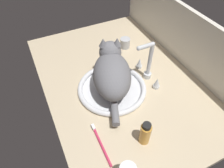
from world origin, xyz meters
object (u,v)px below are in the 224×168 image
Objects in this scene: sink_basin at (112,88)px; amber_bottle at (145,133)px; cat at (112,71)px; faucet at (148,66)px; toothbrush at (101,143)px; metal_jar at (125,43)px.

sink_basin is 30.55cm from amber_bottle.
cat is 32.71cm from amber_bottle.
toothbrush is (24.32, -36.36, -7.63)cm from faucet.
faucet is 36.42cm from amber_bottle.
sink_basin is at bearing -21.32° from cat.
metal_jar is at bearing 140.66° from cat.
metal_jar is (-26.14, 21.43, -7.65)cm from cat.
amber_bottle is at bearing -21.13° from metal_jar.
sink_basin is at bearing -38.25° from metal_jar.
amber_bottle is (58.43, -22.57, 2.49)cm from metal_jar.
toothbrush is (24.32, -16.59, -0.50)cm from sink_basin.
cat reaches higher than amber_bottle.
metal_jar is (-28.19, 22.23, 1.85)cm from sink_basin.
amber_bottle is at bearing -33.63° from faucet.
amber_bottle is at bearing 69.99° from toothbrush.
metal_jar reaches higher than toothbrush.
sink_basin is 1.53× the size of faucet.
toothbrush is at bearing -33.41° from cat.
faucet is at bearing -4.99° from metal_jar.
amber_bottle is (30.24, -0.35, 4.34)cm from sink_basin.
cat is 6.47× the size of metal_jar.
metal_jar is at bearing 143.53° from toothbrush.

